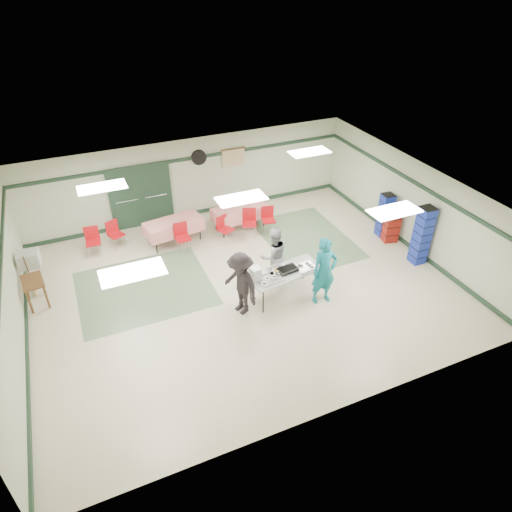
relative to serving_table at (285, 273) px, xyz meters
name	(u,v)px	position (x,y,z in m)	size (l,w,h in m)	color
floor	(243,286)	(-0.87, 0.78, -0.72)	(11.00, 11.00, 0.00)	beige
ceiling	(241,198)	(-0.87, 0.78, 1.98)	(11.00, 11.00, 0.00)	white
wall_back	(191,178)	(-0.87, 5.28, 0.63)	(11.00, 11.00, 0.00)	beige
wall_front	(335,366)	(-0.87, -3.72, 0.63)	(11.00, 11.00, 0.00)	beige
wall_left	(9,299)	(-6.37, 0.78, 0.63)	(9.00, 9.00, 0.00)	beige
wall_right	(413,205)	(4.63, 0.78, 0.63)	(9.00, 9.00, 0.00)	beige
trim_back	(190,159)	(-0.87, 5.25, 1.33)	(11.00, 0.06, 0.10)	#1C3424
baseboard_back	(194,213)	(-0.87, 5.25, -0.66)	(11.00, 0.06, 0.12)	#1C3424
trim_left	(0,273)	(-6.34, 0.78, 1.33)	(9.00, 0.06, 0.10)	#1C3424
baseboard_left	(27,341)	(-6.34, 0.78, -0.66)	(9.00, 0.06, 0.12)	#1C3424
trim_right	(417,184)	(4.60, 0.78, 1.33)	(9.00, 0.06, 0.10)	#1C3424
baseboard_right	(404,242)	(4.60, 0.78, -0.66)	(9.00, 0.06, 0.12)	#1C3424
green_patch_a	(144,288)	(-3.37, 1.78, -0.72)	(3.50, 3.00, 0.01)	#65805D
green_patch_b	(306,238)	(1.93, 2.28, -0.72)	(2.50, 3.50, 0.01)	#65805D
double_door_left	(126,199)	(-3.07, 5.22, 0.33)	(0.90, 0.06, 2.10)	gray
double_door_right	(156,194)	(-2.12, 5.22, 0.33)	(0.90, 0.06, 2.10)	gray
door_frame	(141,197)	(-2.60, 5.20, 0.33)	(2.00, 0.03, 2.15)	#1C3424
wall_fan	(199,157)	(-0.57, 5.22, 1.33)	(0.50, 0.50, 0.10)	black
scroll_banner	(233,158)	(0.63, 5.22, 1.13)	(0.80, 0.02, 0.60)	#DEBC8B
serving_table	(285,273)	(0.00, 0.00, 0.00)	(2.07, 1.06, 0.76)	#B2B2AD
sheet_tray_right	(306,267)	(0.57, -0.07, 0.05)	(0.53, 0.40, 0.02)	silver
sheet_tray_mid	(279,270)	(-0.13, 0.09, 0.05)	(0.56, 0.42, 0.02)	silver
sheet_tray_left	(270,279)	(-0.51, -0.16, 0.05)	(0.62, 0.47, 0.02)	silver
baking_pan	(288,269)	(0.08, 0.00, 0.08)	(0.52, 0.33, 0.08)	black
foam_box_stack	(255,274)	(-0.83, 0.00, 0.21)	(0.25, 0.23, 0.35)	white
volunteer_teal	(324,271)	(0.80, -0.60, 0.21)	(0.68, 0.45, 1.86)	#127181
volunteer_grey	(273,256)	(0.00, 0.69, 0.11)	(0.81, 0.63, 1.66)	gray
volunteer_dark	(241,284)	(-1.29, -0.15, 0.15)	(1.12, 0.64, 1.73)	black
dining_table_a	(240,213)	(0.24, 3.75, -0.15)	(1.82, 0.94, 0.77)	red
dining_table_b	(174,226)	(-1.96, 3.75, -0.15)	(1.86, 1.04, 0.77)	red
chair_a	(249,220)	(0.35, 3.19, -0.14)	(0.57, 0.57, 0.94)	red
chair_b	(224,226)	(-0.52, 3.18, -0.19)	(0.53, 0.53, 0.87)	red
chair_c	(268,217)	(1.00, 3.18, -0.19)	(0.47, 0.47, 0.87)	red
chair_d	(182,234)	(-1.86, 3.19, -0.15)	(0.43, 0.43, 0.92)	red
chair_loose_a	(114,231)	(-3.69, 4.23, -0.19)	(0.53, 0.53, 0.87)	red
chair_loose_b	(92,238)	(-4.35, 4.04, -0.16)	(0.46, 0.46, 0.91)	red
crate_stack_blue_a	(385,215)	(4.28, 1.50, 0.00)	(0.37, 0.37, 1.44)	#1A2CA1
crate_stack_red	(391,224)	(4.28, 1.15, -0.15)	(0.43, 0.43, 1.13)	#9A240F
crate_stack_blue_b	(422,236)	(4.28, -0.18, 0.18)	(0.40, 0.40, 1.80)	#1A2CA1
printer_table	(33,284)	(-6.02, 2.23, -0.10)	(0.59, 0.83, 0.74)	brown
office_printer	(29,259)	(-6.02, 2.94, 0.23)	(0.52, 0.46, 0.42)	#ACADA8
broom	(29,274)	(-6.10, 2.74, -0.08)	(0.03, 0.03, 1.23)	brown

